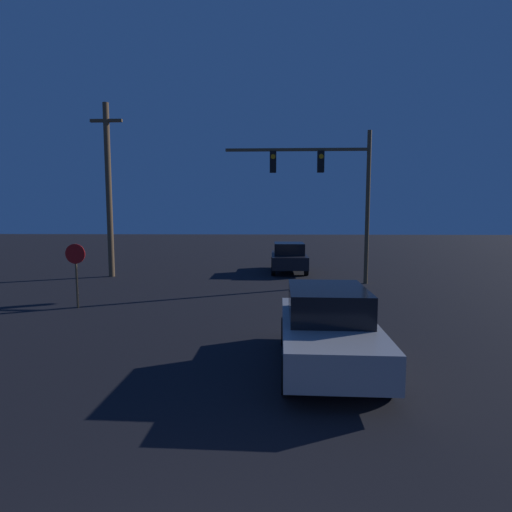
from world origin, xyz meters
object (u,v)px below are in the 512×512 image
Objects in this scene: car_far at (289,257)px; traffic_signal_mast at (331,182)px; stop_sign at (76,264)px; utility_pole at (109,188)px; car_near at (328,327)px.

traffic_signal_mast reaches higher than car_far.
stop_sign is at bearing -130.45° from car_far.
utility_pole is at bearing 103.09° from stop_sign.
traffic_signal_mast is 10.58m from stop_sign.
car_near is 0.49× the size of utility_pole.
car_near is 1.01× the size of car_far.
car_near is 13.16m from car_far.
car_far is at bearing 115.30° from traffic_signal_mast.
car_near is 1.95× the size of stop_sign.
car_near is 10.47m from traffic_signal_mast.
car_near is at bearing -98.37° from traffic_signal_mast.
car_far is 11.12m from stop_sign.
traffic_signal_mast is (1.43, 9.72, 3.63)m from car_near.
car_far is at bearing -87.75° from car_near.
utility_pole reaches higher than car_far.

